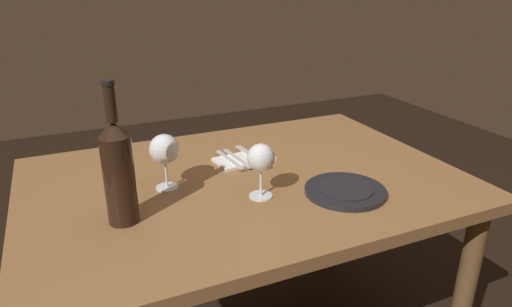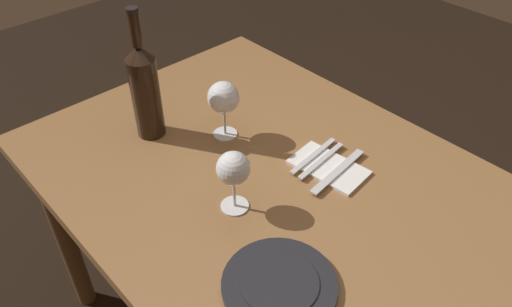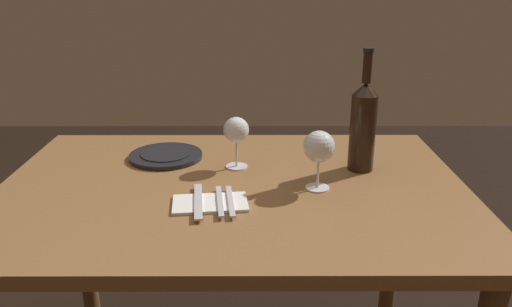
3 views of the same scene
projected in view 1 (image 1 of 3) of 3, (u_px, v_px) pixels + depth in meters
dining_table at (245, 204)px, 1.42m from camera, size 1.30×0.90×0.74m
wine_glass_left at (261, 159)px, 1.23m from camera, size 0.08×0.08×0.16m
wine_glass_right at (164, 150)px, 1.28m from camera, size 0.09×0.09×0.16m
wine_bottle at (118, 171)px, 1.09m from camera, size 0.08×0.08×0.36m
dinner_plate at (345, 191)px, 1.28m from camera, size 0.23×0.23×0.02m
folded_napkin at (244, 159)px, 1.51m from camera, size 0.20×0.13×0.01m
fork_inner at (237, 158)px, 1.50m from camera, size 0.03×0.18×0.00m
fork_outer at (230, 160)px, 1.49m from camera, size 0.03×0.18×0.00m
table_knife at (252, 156)px, 1.52m from camera, size 0.04×0.21×0.00m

